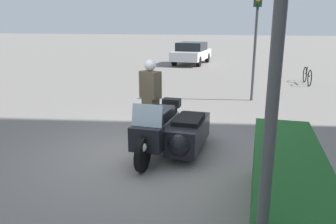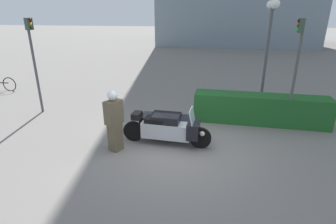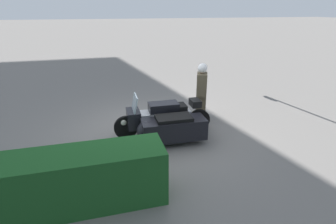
% 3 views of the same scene
% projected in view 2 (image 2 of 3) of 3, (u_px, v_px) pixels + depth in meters
% --- Properties ---
extents(ground_plane, '(160.00, 160.00, 0.00)m').
position_uv_depth(ground_plane, '(172.00, 149.00, 7.31)').
color(ground_plane, slate).
extents(police_motorcycle, '(2.58, 1.18, 1.14)m').
position_uv_depth(police_motorcycle, '(170.00, 126.00, 7.72)').
color(police_motorcycle, black).
rests_on(police_motorcycle, ground).
extents(officer_rider, '(0.44, 0.54, 1.72)m').
position_uv_depth(officer_rider, '(114.00, 119.00, 6.99)').
color(officer_rider, brown).
rests_on(officer_rider, ground).
extents(hedge_bush_curbside, '(4.45, 0.82, 0.99)m').
position_uv_depth(hedge_bush_curbside, '(260.00, 109.00, 8.96)').
color(hedge_bush_curbside, '#1E5623').
rests_on(hedge_bush_curbside, ground).
extents(twin_lamp_post, '(0.35, 1.32, 4.07)m').
position_uv_depth(twin_lamp_post, '(270.00, 25.00, 10.20)').
color(twin_lamp_post, '#4C4C51').
rests_on(twin_lamp_post, ground).
extents(traffic_light_near, '(0.23, 0.27, 3.44)m').
position_uv_depth(traffic_light_near, '(296.00, 60.00, 7.89)').
color(traffic_light_near, '#4C4C4C').
rests_on(traffic_light_near, ground).
extents(traffic_light_far, '(0.23, 0.26, 3.43)m').
position_uv_depth(traffic_light_far, '(33.00, 53.00, 9.39)').
color(traffic_light_far, '#4C4C4C').
rests_on(traffic_light_far, ground).
extents(bicycle_parked, '(1.72, 0.15, 0.75)m').
position_uv_depth(bicycle_parked, '(0.00, 84.00, 12.88)').
color(bicycle_parked, black).
rests_on(bicycle_parked, ground).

